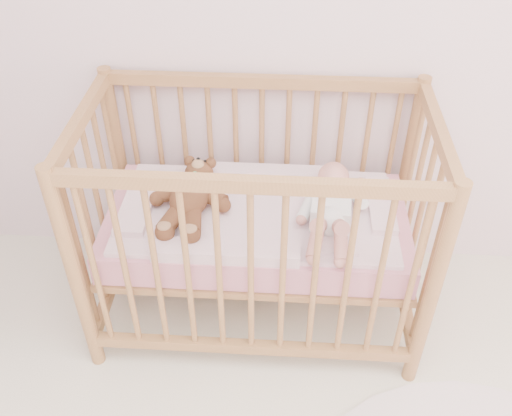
# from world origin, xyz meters

# --- Properties ---
(crib) EXTENTS (1.36, 0.76, 1.00)m
(crib) POSITION_xyz_m (-0.31, 1.60, 0.50)
(crib) COLOR tan
(crib) RESTS_ON floor
(mattress) EXTENTS (1.22, 0.62, 0.13)m
(mattress) POSITION_xyz_m (-0.31, 1.60, 0.49)
(mattress) COLOR pink
(mattress) RESTS_ON crib
(blanket) EXTENTS (1.10, 0.58, 0.06)m
(blanket) POSITION_xyz_m (-0.31, 1.60, 0.56)
(blanket) COLOR pink
(blanket) RESTS_ON mattress
(baby) EXTENTS (0.33, 0.61, 0.14)m
(baby) POSITION_xyz_m (-0.02, 1.58, 0.64)
(baby) COLOR white
(baby) RESTS_ON blanket
(teddy_bear) EXTENTS (0.38, 0.52, 0.14)m
(teddy_bear) POSITION_xyz_m (-0.58, 1.58, 0.65)
(teddy_bear) COLOR brown
(teddy_bear) RESTS_ON blanket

